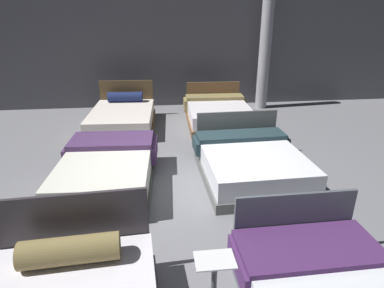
{
  "coord_description": "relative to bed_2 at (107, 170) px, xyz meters",
  "views": [
    {
      "loc": [
        -0.36,
        -4.52,
        2.6
      ],
      "look_at": [
        0.21,
        0.38,
        0.61
      ],
      "focal_mm": 30.45,
      "sensor_mm": 36.0,
      "label": 1
    }
  ],
  "objects": [
    {
      "name": "bed_2",
      "position": [
        0.0,
        0.0,
        0.0
      ],
      "size": [
        1.59,
        2.19,
        0.59
      ],
      "rotation": [
        0.0,
        0.0,
        -0.05
      ],
      "color": "#2E342C",
      "rests_on": "ground_plane"
    },
    {
      "name": "support_pillar",
      "position": [
        3.92,
        4.28,
        1.48
      ],
      "size": [
        0.33,
        0.33,
        3.5
      ],
      "primitive_type": "cylinder",
      "color": "#99999E",
      "rests_on": "ground_plane"
    },
    {
      "name": "showroom_back_wall",
      "position": [
        1.17,
        4.86,
        1.48
      ],
      "size": [
        18.0,
        0.06,
        3.5
      ],
      "primitive_type": "cube",
      "color": "#47474C",
      "rests_on": "ground_plane"
    },
    {
      "name": "bed_5",
      "position": [
        2.38,
        2.97,
        -0.02
      ],
      "size": [
        1.67,
        2.12,
        0.86
      ],
      "rotation": [
        0.0,
        0.0,
        -0.03
      ],
      "color": "brown",
      "rests_on": "ground_plane"
    },
    {
      "name": "ground_plane",
      "position": [
        1.17,
        -0.28,
        -0.28
      ],
      "size": [
        18.0,
        18.0,
        0.02
      ],
      "primitive_type": "cube",
      "color": "slate"
    },
    {
      "name": "bed_3",
      "position": [
        2.36,
        0.01,
        -0.01
      ],
      "size": [
        1.74,
        2.02,
        0.9
      ],
      "rotation": [
        0.0,
        0.0,
        0.03
      ],
      "color": "#555754",
      "rests_on": "ground_plane"
    },
    {
      "name": "bed_4",
      "position": [
        0.01,
        2.9,
        -0.02
      ],
      "size": [
        1.6,
        2.23,
        0.96
      ],
      "rotation": [
        0.0,
        0.0,
        -0.05
      ],
      "color": "brown",
      "rests_on": "ground_plane"
    }
  ]
}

